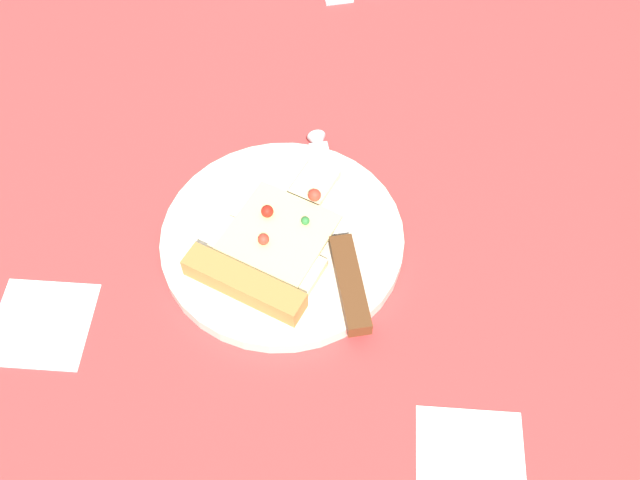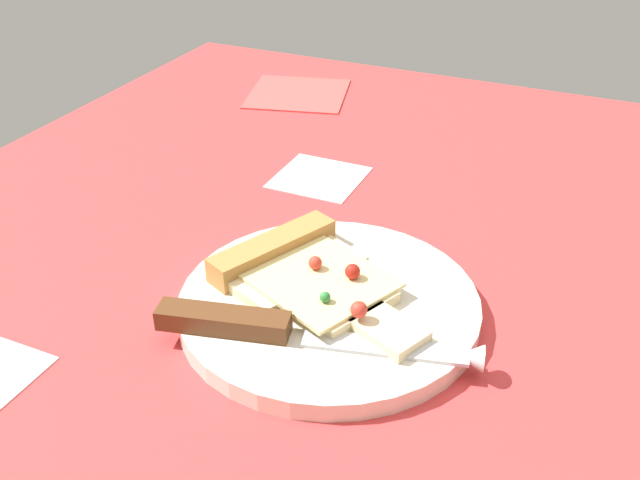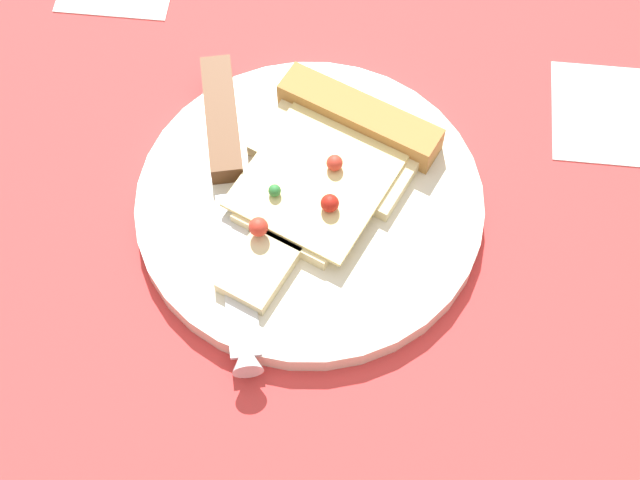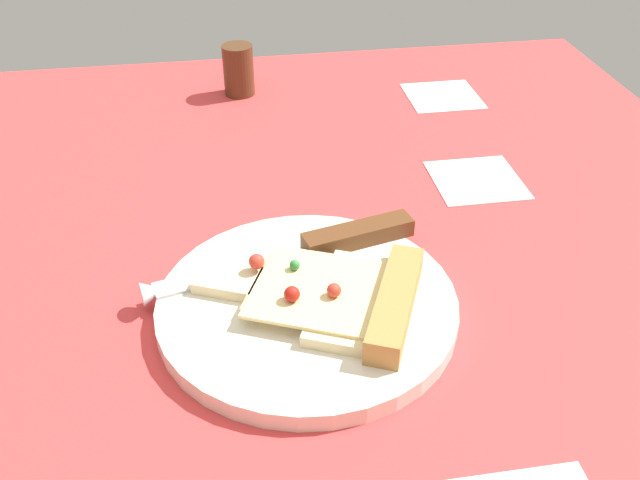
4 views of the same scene
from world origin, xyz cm
name	(u,v)px [view 1 (image 1 of 4)]	position (x,y,z in cm)	size (l,w,h in cm)	color
ground_plane	(279,176)	(0.01, 0.01, -1.50)	(114.86, 114.86, 3.00)	#D13838
plate	(283,239)	(9.73, 1.51, 0.77)	(23.89, 23.89, 1.53)	silver
pizza_slice	(268,250)	(12.07, 0.46, 2.33)	(19.07, 14.66, 2.59)	beige
knife	(341,244)	(10.82, 7.30, 2.14)	(23.81, 7.72, 2.45)	silver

